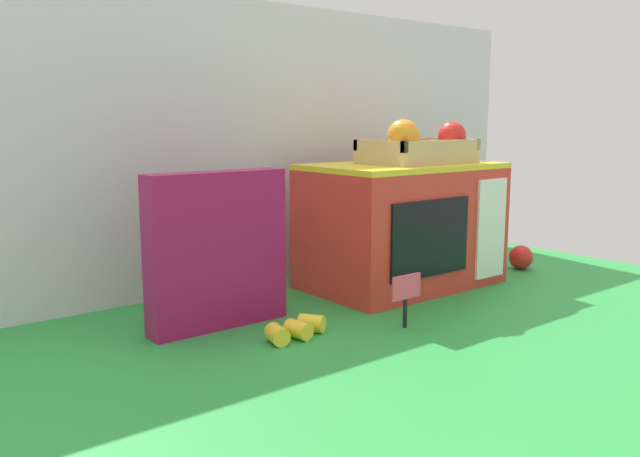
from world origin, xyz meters
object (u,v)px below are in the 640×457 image
(toy_microwave, at_px, (402,225))
(price_sign, at_px, (406,293))
(loose_toy_apple, at_px, (521,257))
(loose_toy_banana, at_px, (296,329))
(food_groups_crate, at_px, (419,149))
(cookie_set_box, at_px, (218,251))

(toy_microwave, relative_size, price_sign, 4.39)
(price_sign, relative_size, loose_toy_apple, 1.63)
(loose_toy_banana, xyz_separation_m, loose_toy_apple, (0.78, 0.08, 0.01))
(toy_microwave, relative_size, food_groups_crate, 1.78)
(price_sign, bearing_deg, toy_microwave, 46.11)
(loose_toy_banana, bearing_deg, food_groups_crate, 16.20)
(toy_microwave, height_order, loose_toy_apple, toy_microwave)
(cookie_set_box, bearing_deg, price_sign, -39.62)
(loose_toy_apple, bearing_deg, food_groups_crate, 171.82)
(toy_microwave, distance_m, food_groups_crate, 0.18)
(cookie_set_box, xyz_separation_m, loose_toy_banana, (0.07, -0.14, -0.13))
(toy_microwave, height_order, food_groups_crate, food_groups_crate)
(toy_microwave, height_order, cookie_set_box, cookie_set_box)
(cookie_set_box, height_order, price_sign, cookie_set_box)
(toy_microwave, bearing_deg, loose_toy_apple, -11.95)
(food_groups_crate, bearing_deg, loose_toy_apple, -8.18)
(toy_microwave, xyz_separation_m, cookie_set_box, (-0.49, -0.01, 0.00))
(food_groups_crate, height_order, loose_toy_apple, food_groups_crate)
(loose_toy_banana, bearing_deg, loose_toy_apple, 5.75)
(cookie_set_box, bearing_deg, food_groups_crate, -1.56)
(toy_microwave, distance_m, loose_toy_apple, 0.38)
(toy_microwave, height_order, price_sign, toy_microwave)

